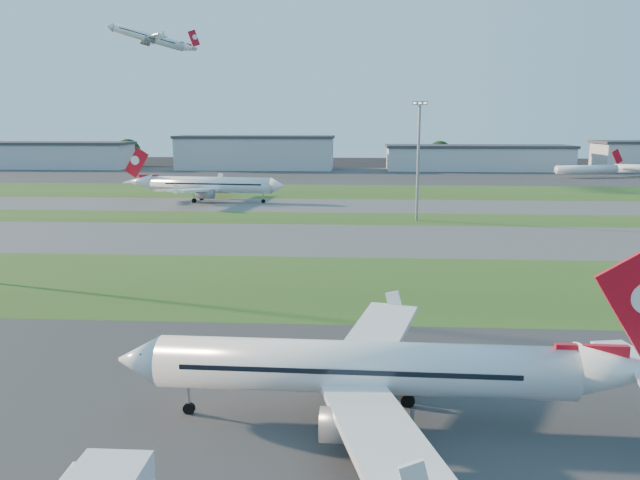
# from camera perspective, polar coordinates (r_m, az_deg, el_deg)

# --- Properties ---
(grass_strip_a) EXTENTS (300.00, 34.00, 0.01)m
(grass_strip_a) POSITION_cam_1_polar(r_m,az_deg,el_deg) (83.82, 1.94, -4.12)
(grass_strip_a) COLOR #304F1A
(grass_strip_a) RESTS_ON ground
(taxiway_a) EXTENTS (300.00, 32.00, 0.01)m
(taxiway_a) POSITION_cam_1_polar(r_m,az_deg,el_deg) (116.01, 2.42, 0.08)
(taxiway_a) COLOR #515154
(taxiway_a) RESTS_ON ground
(grass_strip_b) EXTENTS (300.00, 18.00, 0.01)m
(grass_strip_b) POSITION_cam_1_polar(r_m,az_deg,el_deg) (140.65, 2.63, 1.97)
(grass_strip_b) COLOR #304F1A
(grass_strip_b) RESTS_ON ground
(taxiway_b) EXTENTS (300.00, 26.00, 0.01)m
(taxiway_b) POSITION_cam_1_polar(r_m,az_deg,el_deg) (162.42, 2.77, 3.16)
(taxiway_b) COLOR #515154
(taxiway_b) RESTS_ON ground
(grass_strip_c) EXTENTS (300.00, 40.00, 0.01)m
(grass_strip_c) POSITION_cam_1_polar(r_m,az_deg,el_deg) (195.17, 2.91, 4.44)
(grass_strip_c) COLOR #304F1A
(grass_strip_c) RESTS_ON ground
(apron_far) EXTENTS (400.00, 80.00, 0.01)m
(apron_far) POSITION_cam_1_polar(r_m,az_deg,el_deg) (254.89, 3.08, 5.93)
(apron_far) COLOR #333335
(apron_far) RESTS_ON ground
(airliner_parked) EXTENTS (36.98, 31.38, 11.54)m
(airliner_parked) POSITION_cam_1_polar(r_m,az_deg,el_deg) (45.90, 4.34, -11.67)
(airliner_parked) COLOR white
(airliner_parked) RESTS_ON ground
(airliner_taxiing) EXTENTS (41.59, 35.13, 12.99)m
(airliner_taxiing) POSITION_cam_1_polar(r_m,az_deg,el_deg) (172.28, -10.05, 4.97)
(airliner_taxiing) COLOR white
(airliner_taxiing) RESTS_ON ground
(airliner_departing) EXTENTS (30.17, 25.91, 10.45)m
(airliner_departing) POSITION_cam_1_polar(r_m,az_deg,el_deg) (263.52, -15.28, 17.39)
(airliner_departing) COLOR white
(mini_jet_near) EXTENTS (28.05, 9.87, 9.48)m
(mini_jet_near) POSITION_cam_1_polar(r_m,az_deg,el_deg) (265.45, 23.23, 5.98)
(mini_jet_near) COLOR white
(mini_jet_near) RESTS_ON ground
(light_mast_centre) EXTENTS (3.20, 0.70, 25.80)m
(light_mast_centre) POSITION_cam_1_polar(r_m,az_deg,el_deg) (137.73, 8.98, 7.86)
(light_mast_centre) COLOR gray
(light_mast_centre) RESTS_ON ground
(hangar_far_west) EXTENTS (91.80, 23.00, 12.20)m
(hangar_far_west) POSITION_cam_1_polar(r_m,az_deg,el_deg) (322.56, -24.79, 7.07)
(hangar_far_west) COLOR #ADAFB5
(hangar_far_west) RESTS_ON ground
(hangar_west) EXTENTS (71.40, 23.00, 15.20)m
(hangar_west) POSITION_cam_1_polar(r_m,az_deg,el_deg) (288.20, -5.92, 7.97)
(hangar_west) COLOR #ADAFB5
(hangar_west) RESTS_ON ground
(hangar_east) EXTENTS (81.60, 23.00, 11.20)m
(hangar_east) POSITION_cam_1_polar(r_m,az_deg,el_deg) (289.27, 14.20, 7.32)
(hangar_east) COLOR #ADAFB5
(hangar_east) RESTS_ON ground
(tree_west) EXTENTS (12.10, 12.10, 13.20)m
(tree_west) POSITION_cam_1_polar(r_m,az_deg,el_deg) (319.66, -17.14, 7.74)
(tree_west) COLOR black
(tree_west) RESTS_ON ground
(tree_mid_west) EXTENTS (9.90, 9.90, 10.80)m
(tree_mid_west) POSITION_cam_1_polar(r_m,az_deg,el_deg) (296.22, -0.74, 7.75)
(tree_mid_west) COLOR black
(tree_mid_west) RESTS_ON ground
(tree_mid_east) EXTENTS (11.55, 11.55, 12.60)m
(tree_mid_east) POSITION_cam_1_polar(r_m,az_deg,el_deg) (300.72, 10.89, 7.79)
(tree_mid_east) COLOR black
(tree_mid_east) RESTS_ON ground
(tree_east) EXTENTS (10.45, 10.45, 11.40)m
(tree_east) POSITION_cam_1_polar(r_m,az_deg,el_deg) (317.10, 24.60, 7.04)
(tree_east) COLOR black
(tree_east) RESTS_ON ground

